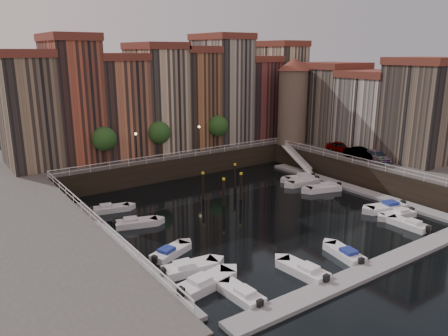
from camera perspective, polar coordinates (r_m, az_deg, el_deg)
ground at (r=50.36m, az=3.26°, el=-5.64°), size 200.00×200.00×0.00m
quay_far at (r=71.33m, az=-9.65°, el=1.64°), size 80.00×20.00×3.00m
quay_right at (r=68.97m, az=23.05°, el=0.17°), size 20.00×36.00×3.00m
dock_left at (r=42.13m, az=-13.80°, el=-10.09°), size 2.00×28.00×0.35m
dock_right at (r=60.52m, az=16.07°, el=-2.46°), size 2.00×28.00×0.35m
dock_near at (r=39.49m, az=18.95°, el=-12.28°), size 30.00×2.00×0.35m
mountains at (r=150.57m, az=-23.19°, el=10.09°), size 145.00×100.00×18.00m
far_terrace at (r=69.03m, az=-6.58°, el=9.27°), size 48.70×10.30×17.50m
right_terrace at (r=69.50m, az=19.03°, el=7.44°), size 9.30×24.30×14.00m
corner_tower at (r=71.61m, az=8.97°, el=8.78°), size 5.20×5.20×13.80m
promenade_trees at (r=62.85m, az=-7.90°, el=4.64°), size 21.20×3.20×5.20m
street_lamps at (r=62.25m, az=-7.19°, el=3.92°), size 10.36×0.36×4.18m
railings at (r=52.93m, az=0.07°, el=-0.27°), size 36.08×34.04×0.52m
gangway at (r=67.83m, az=9.52°, el=1.31°), size 2.78×8.32×3.73m
mooring_pilings at (r=54.09m, az=0.25°, el=-2.29°), size 6.05×5.07×3.78m
boat_left_0 at (r=34.92m, az=-2.47°, el=-14.77°), size 5.29×2.69×1.19m
boat_left_1 at (r=37.17m, az=-4.59°, el=-12.88°), size 4.95×2.25×1.12m
boat_left_2 at (r=40.04m, az=-7.07°, el=-10.87°), size 4.40×2.99×1.00m
boat_left_3 at (r=46.93m, az=-11.51°, el=-7.05°), size 4.70×2.82×1.05m
boat_left_4 at (r=51.71m, az=-14.64°, el=-5.17°), size 4.42×2.40×0.99m
boat_right_0 at (r=52.02m, az=21.79°, el=-5.66°), size 4.45×2.32×1.00m
boat_right_1 at (r=53.64m, az=20.46°, el=-4.85°), size 5.12×2.97×1.15m
boat_right_2 at (r=58.73m, az=12.92°, el=-2.57°), size 5.05×2.98×1.13m
boat_right_3 at (r=60.95m, az=10.40°, el=-1.79°), size 4.99×2.29×1.13m
boat_right_4 at (r=62.70m, az=9.90°, el=-1.32°), size 4.68×2.70×1.05m
boat_near_0 at (r=33.66m, az=2.21°, el=-16.11°), size 1.87×4.50×1.02m
boat_near_1 at (r=37.26m, az=10.38°, el=-13.04°), size 2.14×4.87×1.10m
boat_near_2 at (r=40.95m, az=15.53°, el=-10.72°), size 2.31×4.51×1.01m
boat_near_3 at (r=49.58m, az=23.00°, el=-6.79°), size 1.72×4.43×1.01m
car_a at (r=67.92m, az=15.01°, el=2.61°), size 2.54×4.64×1.50m
car_b at (r=64.47m, az=17.34°, el=1.80°), size 2.08×4.76×1.52m
car_c at (r=63.66m, az=19.33°, el=1.41°), size 3.01×5.16×1.40m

